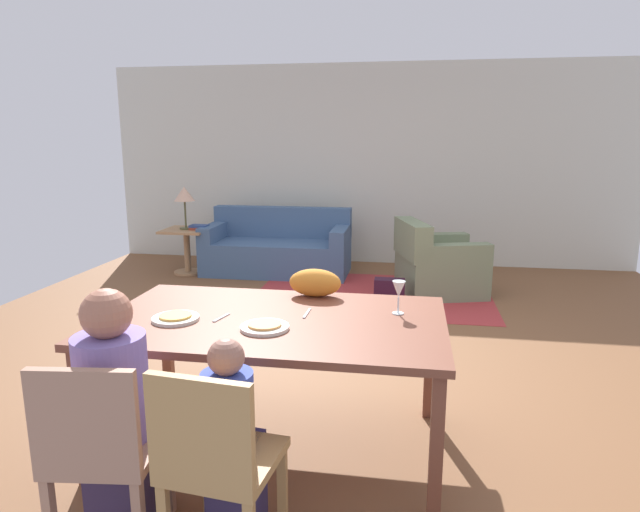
% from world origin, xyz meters
% --- Properties ---
extents(ground_plane, '(7.16, 6.16, 0.02)m').
position_xyz_m(ground_plane, '(0.00, 0.48, -0.01)').
color(ground_plane, brown).
extents(back_wall, '(7.16, 0.10, 2.70)m').
position_xyz_m(back_wall, '(0.00, 3.61, 1.35)').
color(back_wall, beige).
rests_on(back_wall, ground_plane).
extents(dining_table, '(1.84, 1.10, 0.76)m').
position_xyz_m(dining_table, '(-0.09, -1.28, 0.70)').
color(dining_table, brown).
rests_on(dining_table, ground_plane).
extents(plate_near_man, '(0.25, 0.25, 0.02)m').
position_xyz_m(plate_near_man, '(-0.60, -1.40, 0.77)').
color(plate_near_man, silver).
rests_on(plate_near_man, dining_table).
extents(pizza_near_man, '(0.17, 0.17, 0.01)m').
position_xyz_m(pizza_near_man, '(-0.60, -1.40, 0.78)').
color(pizza_near_man, gold).
rests_on(pizza_near_man, plate_near_man).
extents(plate_near_child, '(0.25, 0.25, 0.02)m').
position_xyz_m(plate_near_child, '(-0.09, -1.46, 0.77)').
color(plate_near_child, white).
rests_on(plate_near_child, dining_table).
extents(pizza_near_child, '(0.17, 0.17, 0.01)m').
position_xyz_m(pizza_near_child, '(-0.09, -1.46, 0.78)').
color(pizza_near_child, '#DD964C').
rests_on(pizza_near_child, plate_near_child).
extents(wine_glass, '(0.07, 0.07, 0.19)m').
position_xyz_m(wine_glass, '(0.57, -1.10, 0.89)').
color(wine_glass, silver).
rests_on(wine_glass, dining_table).
extents(fork, '(0.05, 0.15, 0.01)m').
position_xyz_m(fork, '(-0.37, -1.33, 0.76)').
color(fork, silver).
rests_on(fork, dining_table).
extents(knife, '(0.02, 0.17, 0.01)m').
position_xyz_m(knife, '(0.07, -1.18, 0.76)').
color(knife, silver).
rests_on(knife, dining_table).
extents(dining_chair_man, '(0.47, 0.47, 0.87)m').
position_xyz_m(dining_chair_man, '(-0.59, -2.18, 0.49)').
color(dining_chair_man, '#A2745C').
rests_on(dining_chair_man, ground_plane).
extents(person_man, '(0.31, 0.41, 1.11)m').
position_xyz_m(person_man, '(-0.60, -2.01, 0.51)').
color(person_man, '#3C2E52').
rests_on(person_man, ground_plane).
extents(dining_chair_child, '(0.46, 0.46, 0.87)m').
position_xyz_m(dining_chair_child, '(-0.10, -2.18, 0.49)').
color(dining_chair_child, '#B1834B').
rests_on(dining_chair_child, ground_plane).
extents(person_child, '(0.22, 0.30, 0.92)m').
position_xyz_m(person_child, '(-0.09, -2.01, 0.43)').
color(person_child, '#342B57').
rests_on(person_child, ground_plane).
extents(cat, '(0.32, 0.16, 0.17)m').
position_xyz_m(cat, '(0.06, -0.83, 0.84)').
color(cat, orange).
rests_on(cat, dining_table).
extents(area_rug, '(2.60, 1.80, 0.01)m').
position_xyz_m(area_rug, '(0.23, 1.92, 0.00)').
color(area_rug, '#A53132').
rests_on(area_rug, ground_plane).
extents(couch, '(1.84, 0.86, 0.82)m').
position_xyz_m(couch, '(-1.06, 2.78, 0.30)').
color(couch, '#405C81').
rests_on(couch, ground_plane).
extents(armchair, '(1.06, 1.06, 0.82)m').
position_xyz_m(armchair, '(0.93, 2.10, 0.32)').
color(armchair, gray).
rests_on(armchair, ground_plane).
extents(side_table, '(0.56, 0.56, 0.58)m').
position_xyz_m(side_table, '(-2.20, 2.52, 0.38)').
color(side_table, '#A97D53').
rests_on(side_table, ground_plane).
extents(table_lamp, '(0.26, 0.26, 0.54)m').
position_xyz_m(table_lamp, '(-2.20, 2.52, 1.01)').
color(table_lamp, '#4D4D2D').
rests_on(table_lamp, side_table).
extents(book_lower, '(0.22, 0.16, 0.03)m').
position_xyz_m(book_lower, '(-2.02, 2.50, 0.59)').
color(book_lower, '#9C3927').
rests_on(book_lower, side_table).
extents(book_upper, '(0.22, 0.16, 0.03)m').
position_xyz_m(book_upper, '(-2.03, 2.53, 0.62)').
color(book_upper, navy).
rests_on(book_upper, book_lower).
extents(handbag, '(0.32, 0.16, 0.26)m').
position_xyz_m(handbag, '(0.43, 1.62, 0.13)').
color(handbag, '#301226').
rests_on(handbag, ground_plane).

